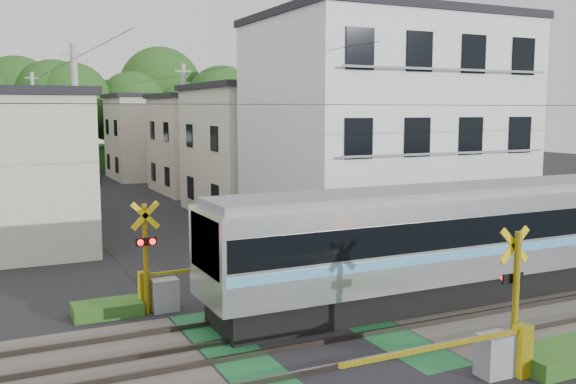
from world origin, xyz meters
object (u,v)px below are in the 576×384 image
apartment_block (383,129)px  pedestrian (98,173)px  crossing_signal_near (500,343)px  crossing_signal_far (161,286)px

apartment_block → pedestrian: size_ratio=5.59×
crossing_signal_near → crossing_signal_far: same height
crossing_signal_near → apartment_block: apartment_block is taller
crossing_signal_near → apartment_block: size_ratio=0.46×
crossing_signal_far → apartment_block: apartment_block is taller
crossing_signal_near → crossing_signal_far: 8.95m
crossing_signal_near → pedestrian: crossing_signal_near is taller
pedestrian → apartment_block: bearing=118.8°
crossing_signal_far → pedestrian: size_ratio=2.60×
crossing_signal_far → pedestrian: (3.35, 30.80, 0.20)m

